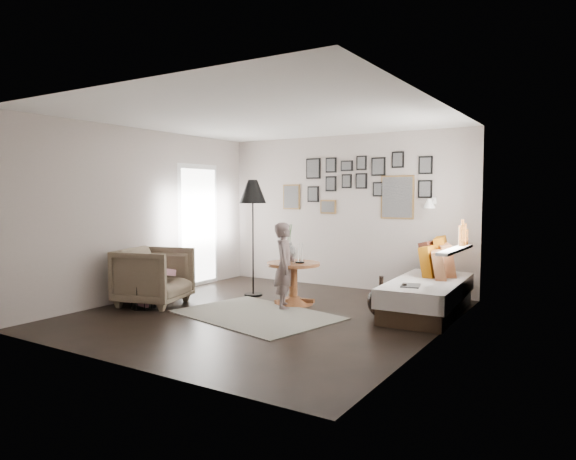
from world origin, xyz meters
The scene contains 23 objects.
ground centered at (0.00, 0.00, 0.00)m, with size 4.80×4.80×0.00m, color black.
wall_back centered at (0.00, 2.40, 1.30)m, with size 4.50×4.50×0.00m, color #A89B93.
wall_front centered at (0.00, -2.40, 1.30)m, with size 4.50×4.50×0.00m, color #A89B93.
wall_left centered at (-2.25, 0.00, 1.30)m, with size 4.80×4.80×0.00m, color #A89B93.
wall_right centered at (2.25, 0.00, 1.30)m, with size 4.80×4.80×0.00m, color #A89B93.
ceiling centered at (0.00, 0.00, 2.60)m, with size 4.80×4.80×0.00m, color white.
door_left centered at (-2.23, 1.20, 1.05)m, with size 0.00×2.14×2.14m.
window_right centered at (2.18, 1.34, 0.93)m, with size 0.15×1.32×1.30m.
gallery_wall centered at (0.29, 2.38, 1.74)m, with size 2.74×0.03×1.08m.
wall_sconce centered at (1.55, 2.13, 1.46)m, with size 0.18×0.36×0.16m.
rug centered at (-0.06, -0.11, 0.01)m, with size 2.04×1.43×0.01m, color beige.
pedestal_table centered at (-0.02, 0.75, 0.28)m, with size 0.78×0.78×0.61m.
vase centered at (-0.10, 0.77, 0.78)m, with size 0.22×0.22×0.56m.
candles centered at (0.09, 0.75, 0.75)m, with size 0.13×0.13×0.29m.
daybed centered at (1.83, 1.27, 0.31)m, with size 0.97×2.09×0.98m.
magazine_on_daybed centered at (1.78, 0.63, 0.46)m, with size 0.22×0.30×0.02m, color black.
armchair centered at (-1.71, -0.35, 0.41)m, with size 0.89×0.91×0.83m, color brown.
armchair_cushion centered at (-1.68, -0.30, 0.48)m, with size 0.38×0.38×0.09m, color beige.
floor_lamp centered at (-0.88, 0.95, 1.57)m, with size 0.43×0.43×1.82m.
magazine_basket centered at (-1.66, -0.60, 0.20)m, with size 0.33×0.33×0.41m.
demijohn_large centered at (1.38, 0.66, 0.21)m, with size 0.36×0.36×0.54m.
demijohn_small centered at (1.73, 0.54, 0.19)m, with size 0.32×0.32×0.49m.
child centered at (0.02, 0.45, 0.60)m, with size 0.44×0.29×1.21m, color #604E4C.
Camera 1 is at (3.83, -5.56, 1.60)m, focal length 32.00 mm.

